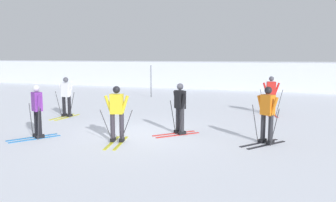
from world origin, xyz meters
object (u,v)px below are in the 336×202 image
Objects in this scene: skier_white at (66,96)px; skier_purple at (37,110)px; trail_marker_pole at (151,81)px; skier_yellow at (117,112)px; skier_orange at (267,113)px; skier_black at (180,107)px; skier_red at (271,94)px.

skier_white is 3.84m from skier_purple.
skier_purple is at bearing -85.15° from trail_marker_pole.
skier_purple is 11.48m from trail_marker_pole.
skier_purple is 0.84× the size of trail_marker_pole.
skier_yellow is (4.17, -3.12, -0.00)m from skier_white.
trail_marker_pole is (-0.97, 11.44, 0.11)m from skier_purple.
skier_orange is at bearing 17.83° from skier_yellow.
skier_purple is at bearing -165.60° from skier_orange.
skier_orange is (8.43, -1.75, 0.00)m from skier_white.
skier_yellow and skier_purple have the same top height.
skier_white and skier_black have the same top height.
skier_white is at bearing 143.22° from skier_yellow.
skier_black is 1.00× the size of skier_red.
skier_red is at bearing 24.87° from skier_white.
skier_white and skier_yellow have the same top height.
skier_yellow and skier_black have the same top height.
trail_marker_pole is (-5.05, 9.36, 0.11)m from skier_black.
skier_yellow is 1.00× the size of skier_red.
skier_yellow is at bearing -71.90° from trail_marker_pole.
skier_black is 0.84× the size of trail_marker_pole.
skier_white is at bearing 113.58° from skier_purple.
skier_black is at bearing -14.45° from skier_white.
trail_marker_pole reaches higher than skier_red.
skier_purple is at bearing -153.02° from skier_black.
skier_yellow is 8.00m from skier_red.
skier_red is (6.66, 7.32, 0.00)m from skier_purple.
skier_yellow is at bearing -130.67° from skier_black.
skier_white is 0.84× the size of trail_marker_pole.
skier_red is (4.02, 6.92, 0.00)m from skier_yellow.
skier_black is at bearing -116.20° from skier_red.
trail_marker_pole is (0.57, 7.92, 0.11)m from skier_white.
skier_white is 5.80m from skier_black.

